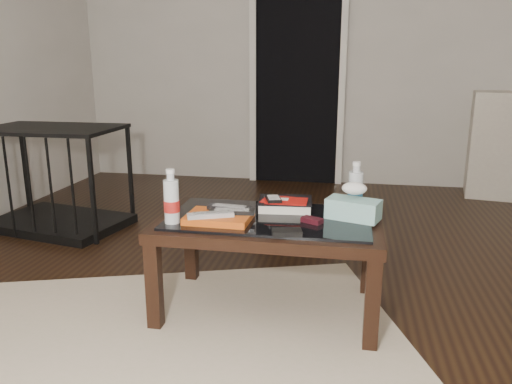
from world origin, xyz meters
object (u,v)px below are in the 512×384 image
water_bottle_left (171,196)px  coffee_table (269,230)px  pet_crate (57,195)px  textbook (285,204)px  water_bottle_right (356,187)px  tissue_box (353,209)px

water_bottle_left → coffee_table: bearing=21.9°
pet_crate → textbook: bearing=-14.2°
water_bottle_left → water_bottle_right: size_ratio=1.00×
coffee_table → pet_crate: (-1.66, 0.95, -0.17)m
pet_crate → tissue_box: size_ratio=4.34×
water_bottle_left → pet_crate: bearing=138.7°
pet_crate → water_bottle_left: pet_crate is taller
water_bottle_right → tissue_box: bearing=-93.7°
pet_crate → water_bottle_right: pet_crate is taller
water_bottle_left → water_bottle_right: bearing=21.7°
pet_crate → tissue_box: bearing=-13.0°
textbook → pet_crate: bearing=149.8°
coffee_table → tissue_box: 0.39m
pet_crate → water_bottle_right: 2.22m
water_bottle_right → water_bottle_left: bearing=-158.3°
water_bottle_left → tissue_box: size_ratio=1.03×
water_bottle_left → water_bottle_right: 0.84m
pet_crate → water_bottle_right: (2.04, -0.80, 0.35)m
pet_crate → tissue_box: 2.25m
water_bottle_right → tissue_box: water_bottle_right is taller
water_bottle_left → tissue_box: 0.80m
textbook → water_bottle_left: (-0.46, -0.30, 0.10)m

